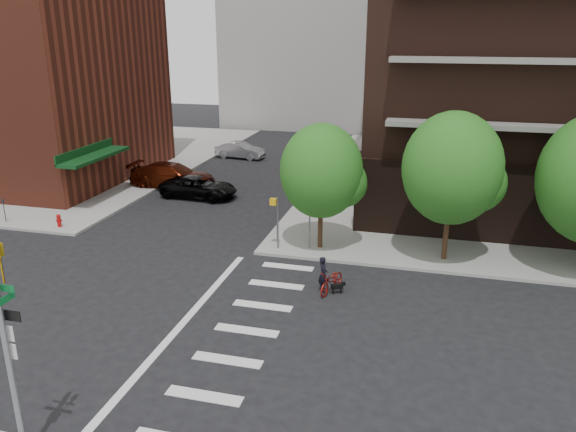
{
  "coord_description": "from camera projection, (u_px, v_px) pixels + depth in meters",
  "views": [
    {
      "loc": [
        9.07,
        -17.21,
        10.53
      ],
      "look_at": [
        3.0,
        6.0,
        2.5
      ],
      "focal_mm": 35.0,
      "sensor_mm": 36.0,
      "label": 1
    }
  ],
  "objects": [
    {
      "name": "ground",
      "position": [
        172.0,
        320.0,
        21.31
      ],
      "size": [
        120.0,
        120.0,
        0.0
      ],
      "primitive_type": "plane",
      "color": "black",
      "rests_on": "ground"
    },
    {
      "name": "fire_hydrant",
      "position": [
        59.0,
        220.0,
        30.81
      ],
      "size": [
        0.24,
        0.24,
        0.73
      ],
      "color": "#A50C0C",
      "rests_on": "sidewalk_nw"
    },
    {
      "name": "sidewalk_nw",
      "position": [
        33.0,
        155.0,
        48.72
      ],
      "size": [
        31.0,
        33.0,
        0.15
      ],
      "primitive_type": "cube",
      "color": "gray",
      "rests_on": "ground"
    },
    {
      "name": "parked_car_silver",
      "position": [
        240.0,
        150.0,
        47.79
      ],
      "size": [
        1.89,
        4.33,
        1.38
      ],
      "primitive_type": "imported",
      "rotation": [
        0.0,
        0.0,
        1.47
      ],
      "color": "#9EA0A5",
      "rests_on": "ground"
    },
    {
      "name": "parked_car_black",
      "position": [
        199.0,
        187.0,
        36.59
      ],
      "size": [
        2.66,
        5.18,
        1.4
      ],
      "primitive_type": "imported",
      "rotation": [
        0.0,
        0.0,
        1.5
      ],
      "color": "black",
      "rests_on": "ground"
    },
    {
      "name": "dog",
      "position": [
        338.0,
        286.0,
        23.38
      ],
      "size": [
        0.6,
        0.36,
        0.51
      ],
      "rotation": [
        0.0,
        0.0,
        0.41
      ],
      "color": "black",
      "rests_on": "ground"
    },
    {
      "name": "parked_car_maroon",
      "position": [
        173.0,
        176.0,
        38.84
      ],
      "size": [
        2.71,
        6.05,
        1.72
      ],
      "primitive_type": "imported",
      "rotation": [
        0.0,
        0.0,
        1.62
      ],
      "color": "#3C0F05",
      "rests_on": "ground"
    },
    {
      "name": "dog_walker",
      "position": [
        323.0,
        274.0,
        23.47
      ],
      "size": [
        0.67,
        0.57,
        1.55
      ],
      "primitive_type": "imported",
      "rotation": [
        0.0,
        0.0,
        1.99
      ],
      "color": "black",
      "rests_on": "ground"
    },
    {
      "name": "pedestrian_signal",
      "position": [
        284.0,
        215.0,
        27.43
      ],
      "size": [
        2.18,
        0.67,
        2.6
      ],
      "color": "slate",
      "rests_on": "sidewalk_ne"
    },
    {
      "name": "tree_b",
      "position": [
        452.0,
        168.0,
        25.27
      ],
      "size": [
        4.5,
        4.5,
        6.65
      ],
      "color": "#301E11",
      "rests_on": "sidewalk_ne"
    },
    {
      "name": "parking_meter",
      "position": [
        4.0,
        208.0,
        31.52
      ],
      "size": [
        0.1,
        0.08,
        1.32
      ],
      "color": "black",
      "rests_on": "sidewalk_nw"
    },
    {
      "name": "tree_a",
      "position": [
        321.0,
        171.0,
        26.86
      ],
      "size": [
        4.0,
        4.0,
        5.9
      ],
      "color": "#301E11",
      "rests_on": "sidewalk_ne"
    },
    {
      "name": "traffic_signal",
      "position": [
        11.0,
        366.0,
        13.69
      ],
      "size": [
        0.9,
        0.75,
        6.0
      ],
      "color": "slate",
      "rests_on": "sidewalk_s"
    },
    {
      "name": "crosswalk",
      "position": [
        226.0,
        328.0,
        20.78
      ],
      "size": [
        3.85,
        13.0,
        0.01
      ],
      "color": "silver",
      "rests_on": "ground"
    },
    {
      "name": "scooter",
      "position": [
        332.0,
        281.0,
        23.5
      ],
      "size": [
        1.16,
        1.98,
        0.98
      ],
      "primitive_type": "imported",
      "rotation": [
        0.0,
        0.0,
        -0.29
      ],
      "color": "maroon",
      "rests_on": "ground"
    }
  ]
}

